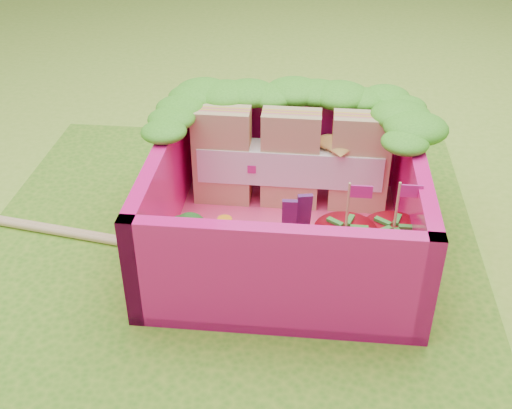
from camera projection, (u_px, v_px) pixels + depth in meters
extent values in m
plane|color=#8CC036|center=(227.00, 249.00, 3.36)|extent=(14.00, 14.00, 0.00)
cube|color=#4F9421|center=(227.00, 246.00, 3.35)|extent=(2.60, 2.60, 0.03)
cube|color=#FF417D|center=(285.00, 243.00, 3.31)|extent=(1.30, 1.30, 0.05)
cube|color=#FE1583|center=(293.00, 144.00, 3.69)|extent=(1.30, 0.07, 0.55)
cube|color=#FE1583|center=(277.00, 282.00, 2.66)|extent=(1.30, 0.07, 0.55)
cube|color=#FE1583|center=(164.00, 195.00, 3.23)|extent=(0.07, 1.30, 0.55)
cube|color=#FE1583|center=(412.00, 209.00, 3.12)|extent=(0.07, 1.30, 0.55)
ellipsoid|color=#39941A|center=(203.00, 89.00, 3.52)|extent=(0.30, 0.30, 0.11)
ellipsoid|color=#39941A|center=(226.00, 90.00, 3.51)|extent=(0.30, 0.30, 0.11)
ellipsoid|color=#39941A|center=(248.00, 91.00, 3.50)|extent=(0.30, 0.30, 0.11)
ellipsoid|color=#39941A|center=(271.00, 92.00, 3.49)|extent=(0.30, 0.30, 0.11)
ellipsoid|color=#39941A|center=(294.00, 93.00, 3.48)|extent=(0.30, 0.30, 0.11)
ellipsoid|color=#39941A|center=(317.00, 94.00, 3.47)|extent=(0.30, 0.30, 0.11)
ellipsoid|color=#39941A|center=(340.00, 95.00, 3.45)|extent=(0.30, 0.30, 0.11)
ellipsoid|color=#39941A|center=(364.00, 96.00, 3.44)|extent=(0.30, 0.30, 0.11)
ellipsoid|color=#39941A|center=(387.00, 97.00, 3.43)|extent=(0.30, 0.30, 0.11)
ellipsoid|color=#39941A|center=(170.00, 127.00, 3.12)|extent=(0.27, 0.27, 0.10)
ellipsoid|color=#39941A|center=(176.00, 115.00, 3.24)|extent=(0.27, 0.27, 0.10)
ellipsoid|color=#39941A|center=(182.00, 104.00, 3.36)|extent=(0.27, 0.27, 0.10)
ellipsoid|color=#39941A|center=(187.00, 93.00, 3.47)|extent=(0.27, 0.27, 0.10)
ellipsoid|color=#39941A|center=(412.00, 138.00, 3.03)|extent=(0.27, 0.27, 0.10)
ellipsoid|color=#39941A|center=(409.00, 125.00, 3.14)|extent=(0.27, 0.27, 0.10)
ellipsoid|color=#39941A|center=(406.00, 113.00, 3.26)|extent=(0.27, 0.27, 0.10)
ellipsoid|color=#39941A|center=(403.00, 102.00, 3.38)|extent=(0.27, 0.27, 0.10)
cube|color=tan|center=(222.00, 156.00, 3.47)|extent=(0.31, 0.15, 0.55)
cube|color=tan|center=(290.00, 159.00, 3.44)|extent=(0.31, 0.15, 0.55)
cube|color=tan|center=(360.00, 162.00, 3.41)|extent=(0.31, 0.15, 0.55)
cube|color=white|center=(290.00, 163.00, 3.46)|extent=(0.99, 0.18, 0.20)
cylinder|color=#6CA24E|center=(193.00, 257.00, 3.06)|extent=(0.12, 0.12, 0.14)
ellipsoid|color=#16541D|center=(191.00, 235.00, 2.99)|extent=(0.35, 0.35, 0.12)
cylinder|color=orange|center=(211.00, 253.00, 2.99)|extent=(0.07, 0.07, 0.25)
cylinder|color=orange|center=(225.00, 244.00, 3.02)|extent=(0.07, 0.07, 0.29)
cube|color=#43164F|center=(289.00, 229.00, 3.04)|extent=(0.07, 0.02, 0.38)
cube|color=#43164F|center=(303.00, 224.00, 3.08)|extent=(0.07, 0.03, 0.38)
cone|color=#BB0B14|center=(343.00, 254.00, 2.95)|extent=(0.29, 0.29, 0.29)
cylinder|color=tan|center=(348.00, 206.00, 2.81)|extent=(0.01, 0.01, 0.24)
cube|color=#CF228C|center=(361.00, 192.00, 2.76)|extent=(0.10, 0.01, 0.06)
cone|color=#BB0B14|center=(390.00, 253.00, 2.96)|extent=(0.28, 0.28, 0.28)
cylinder|color=tan|center=(397.00, 206.00, 2.82)|extent=(0.01, 0.01, 0.24)
cube|color=#CF228C|center=(411.00, 191.00, 2.77)|extent=(0.10, 0.01, 0.06)
cube|color=#63BD3B|center=(385.00, 249.00, 3.18)|extent=(0.33, 0.15, 0.05)
cube|color=#63BD3B|center=(387.00, 272.00, 3.03)|extent=(0.30, 0.25, 0.05)
cube|color=#63BD3B|center=(323.00, 277.00, 3.00)|extent=(0.29, 0.26, 0.05)
cube|color=#63BD3B|center=(359.00, 264.00, 3.08)|extent=(0.26, 0.29, 0.05)
cube|color=tan|center=(18.00, 225.00, 3.45)|extent=(2.20, 0.41, 0.04)
cube|color=tan|center=(29.00, 224.00, 3.46)|extent=(2.20, 0.41, 0.04)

